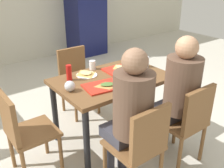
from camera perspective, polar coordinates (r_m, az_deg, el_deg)
ground_plane at (r=3.03m, az=0.00°, el=-11.50°), size 10.00×10.00×0.02m
main_table at (r=2.71m, az=0.00°, el=-0.51°), size 1.17×0.76×0.73m
chair_near_left at (r=2.11m, az=6.34°, el=-12.96°), size 0.40×0.40×0.84m
chair_near_right at (r=2.49m, az=16.34°, el=-7.56°), size 0.40×0.40×0.84m
chair_far_side at (r=3.35m, az=-7.91°, el=1.76°), size 0.40×0.40×0.84m
chair_left_end at (r=2.39m, az=-19.14°, el=-9.41°), size 0.40×0.40×0.84m
person_in_red at (r=2.06m, az=3.99°, el=-5.67°), size 0.32×0.42×1.25m
person_in_brown_jacket at (r=2.45m, az=14.44°, el=-1.35°), size 0.32×0.42×1.25m
tray_red_near at (r=2.45m, az=-1.95°, el=-0.50°), size 0.39×0.31×0.02m
tray_red_far at (r=2.86m, az=1.90°, el=3.25°), size 0.37×0.28×0.02m
paper_plate_center at (r=2.73m, az=-5.59°, el=1.99°), size 0.22×0.22×0.01m
paper_plate_near_edge at (r=2.62m, az=5.83°, el=0.98°), size 0.22×0.22×0.01m
pizza_slice_a at (r=2.44m, az=-1.05°, el=-0.16°), size 0.23×0.20×0.02m
pizza_slice_b at (r=2.88m, az=1.72°, el=3.74°), size 0.17×0.20×0.02m
pizza_slice_c at (r=2.75m, az=-5.79°, el=2.39°), size 0.19×0.22×0.02m
plastic_cup_a at (r=2.88m, az=-4.36°, el=4.20°), size 0.07×0.07×0.10m
plastic_cup_b at (r=2.44m, az=5.14°, el=0.29°), size 0.07×0.07×0.10m
soda_can at (r=2.96m, az=7.51°, el=4.88°), size 0.07×0.07×0.12m
condiment_bottle at (r=2.61m, az=-9.48°, el=2.47°), size 0.06×0.06×0.16m
foil_bundle at (r=2.39m, az=-9.30°, el=-0.45°), size 0.10×0.10×0.10m
drink_fridge at (r=5.69m, az=-5.86°, el=16.04°), size 0.70×0.60×1.90m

